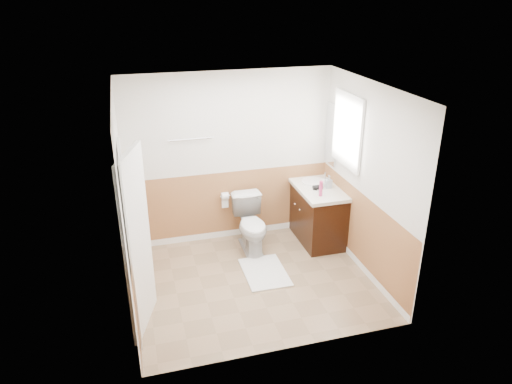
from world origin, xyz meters
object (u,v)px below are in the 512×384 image
object	(u,v)px
lotion_bottle	(321,189)
soap_dispenser	(328,182)
toilet	(252,225)
vanity_cabinet	(316,214)
bath_mat	(265,272)

from	to	relation	value
lotion_bottle	soap_dispenser	bearing A→B (deg)	47.25
toilet	vanity_cabinet	bearing A→B (deg)	4.53
bath_mat	toilet	bearing A→B (deg)	90.00
bath_mat	soap_dispenser	world-z (taller)	soap_dispenser
toilet	bath_mat	distance (m)	0.77
bath_mat	soap_dispenser	bearing A→B (deg)	29.09
lotion_bottle	soap_dispenser	world-z (taller)	lotion_bottle
bath_mat	lotion_bottle	xyz separation A→B (m)	(0.92, 0.40, 0.95)
toilet	bath_mat	size ratio (longest dim) A/B	0.98
lotion_bottle	soap_dispenser	size ratio (longest dim) A/B	1.16
bath_mat	lotion_bottle	world-z (taller)	lotion_bottle
vanity_cabinet	lotion_bottle	xyz separation A→B (m)	(-0.10, -0.35, 0.56)
toilet	vanity_cabinet	world-z (taller)	vanity_cabinet
lotion_bottle	soap_dispenser	xyz separation A→B (m)	(0.22, 0.24, -0.01)
vanity_cabinet	soap_dispenser	xyz separation A→B (m)	(0.12, -0.11, 0.55)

